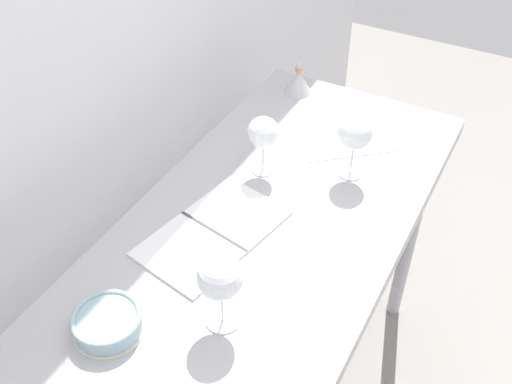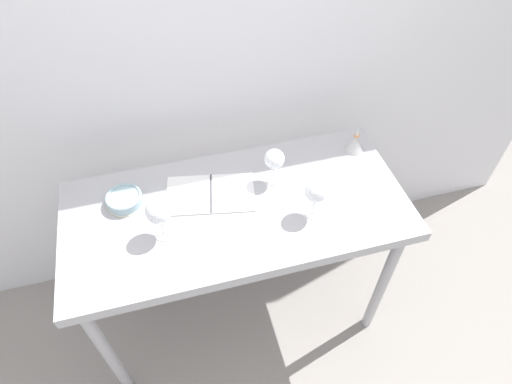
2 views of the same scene
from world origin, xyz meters
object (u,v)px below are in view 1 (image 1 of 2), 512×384
wine_glass_near_right (355,134)px  tasting_bowl (107,322)px  tasting_sheet_upper (342,137)px  wine_glass_far_right (263,134)px  wine_glass_near_left (220,279)px  decanter_funnel (298,81)px  open_notebook (214,232)px

wine_glass_near_right → tasting_bowl: bearing=161.0°
wine_glass_near_right → tasting_sheet_upper: (0.15, 0.08, -0.13)m
wine_glass_far_right → wine_glass_near_left: 0.51m
wine_glass_near_right → tasting_sheet_upper: 0.21m
wine_glass_far_right → wine_glass_near_left: size_ratio=0.91×
wine_glass_far_right → decanter_funnel: size_ratio=1.27×
wine_glass_near_left → wine_glass_near_right: size_ratio=1.03×
tasting_sheet_upper → wine_glass_far_right: bearing=111.7°
wine_glass_far_right → tasting_sheet_upper: wine_glass_far_right is taller
open_notebook → tasting_bowl: tasting_bowl is taller
wine_glass_near_right → tasting_bowl: 0.77m
wine_glass_near_left → wine_glass_near_right: wine_glass_near_left is taller
wine_glass_near_right → decanter_funnel: 0.45m
wine_glass_near_left → decanter_funnel: bearing=15.7°
wine_glass_far_right → open_notebook: bearing=-178.1°
open_notebook → wine_glass_near_right: bearing=-18.1°
wine_glass_near_right → open_notebook: wine_glass_near_right is taller
wine_glass_far_right → tasting_sheet_upper: (0.25, -0.13, -0.12)m
open_notebook → decanter_funnel: size_ratio=3.03×
open_notebook → tasting_bowl: 0.35m
tasting_sheet_upper → decanter_funnel: bearing=13.6°
wine_glass_near_left → tasting_sheet_upper: 0.75m
tasting_sheet_upper → tasting_bowl: size_ratio=1.86×
wine_glass_far_right → tasting_sheet_upper: size_ratio=0.61×
wine_glass_near_left → wine_glass_near_right: (0.59, -0.05, -0.00)m
decanter_funnel → wine_glass_near_left: bearing=-164.3°
decanter_funnel → tasting_bowl: bearing=-176.8°
tasting_sheet_upper → decanter_funnel: 0.28m
wine_glass_near_right → tasting_sheet_upper: bearing=29.3°
tasting_sheet_upper → wine_glass_near_right: bearing=169.2°
wine_glass_near_right → open_notebook: (-0.37, 0.21, -0.13)m
open_notebook → tasting_sheet_upper: open_notebook is taller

